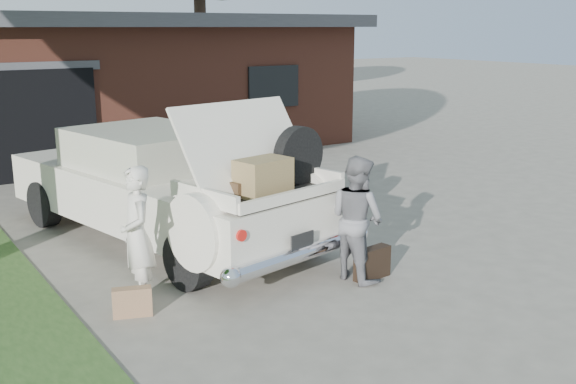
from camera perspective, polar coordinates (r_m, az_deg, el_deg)
ground at (r=7.86m, az=2.46°, el=-8.69°), size 90.00×90.00×0.00m
house at (r=18.16m, az=-16.90°, el=9.02°), size 12.80×7.80×3.30m
sedan at (r=9.78m, az=-10.34°, el=0.62°), size 3.18×5.84×2.11m
woman_left at (r=7.60m, az=-12.65°, el=-3.61°), size 0.45×0.61×1.55m
woman_right at (r=8.15m, az=5.86°, el=-2.23°), size 0.65×0.80×1.53m
suitcase_left at (r=7.44m, az=-13.05°, el=-9.06°), size 0.43×0.26×0.32m
suitcase_right at (r=8.34m, az=7.14°, el=-6.00°), size 0.52×0.22×0.39m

